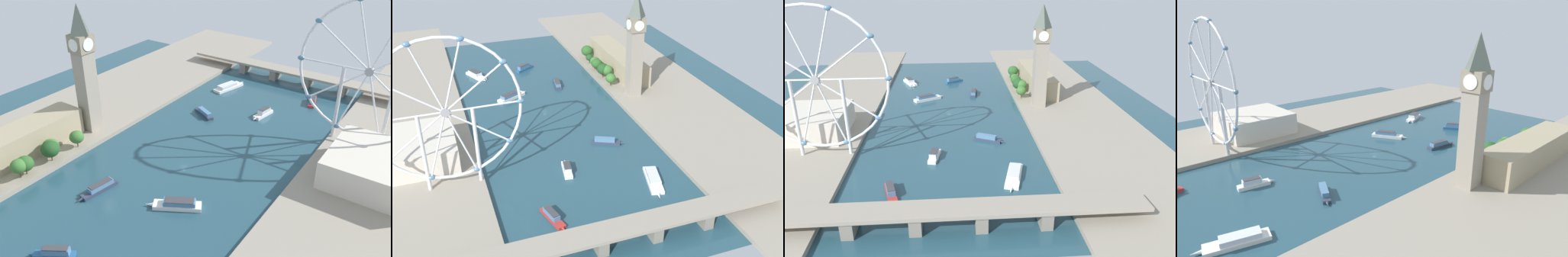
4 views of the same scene
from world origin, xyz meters
The scene contains 17 objects.
ground_plane centered at (0.00, 0.00, 0.00)m, with size 387.03×387.03×0.00m, color #234756.
riverbank_left centered at (-108.52, 0.00, 1.50)m, with size 90.00×520.00×3.00m, color gray.
riverbank_right centered at (108.52, 0.00, 1.50)m, with size 90.00×520.00×3.00m, color gray.
clock_tower centered at (-81.14, -0.88, 49.16)m, with size 13.73×13.73×88.84m.
parliament_block centered at (-91.58, -59.62, 12.40)m, with size 22.00×101.48×18.80m, color tan.
tree_row_embankment centered at (-71.49, -61.23, 10.95)m, with size 14.81×84.31×13.83m.
ferris_wheel centered at (81.32, 85.95, 53.47)m, with size 94.87×3.20×97.31m.
riverside_hall centered at (103.55, 48.09, 11.73)m, with size 53.99×54.26×17.46m, color beige.
river_bridge centered at (0.00, 167.88, 8.28)m, with size 199.03×16.33×11.12m.
tour_boat_0 centered at (-5.91, -96.21, 2.41)m, with size 21.14×15.14×5.81m.
tour_boat_1 centered at (-25.58, -48.24, 2.10)m, with size 8.47×27.22×5.01m.
tour_boat_2 centered at (32.58, 136.16, 2.15)m, with size 10.48×25.66×5.33m.
tour_boat_3 centered at (-28.88, 66.48, 2.04)m, with size 23.21×13.71×4.75m.
tour_boat_4 centered at (9.57, 91.75, 2.33)m, with size 8.61×22.81×5.85m.
tour_boat_5 centered at (20.37, -34.48, 2.20)m, with size 29.24×19.60×5.28m.
tour_boat_6 centered at (-39.68, 121.86, 1.95)m, with size 15.64×34.66×4.71m.
tour_boat_7 centered at (42.53, -94.33, 2.32)m, with size 17.27×29.92×5.76m.
Camera 3 is at (-3.23, 327.02, 118.19)m, focal length 35.59 mm.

